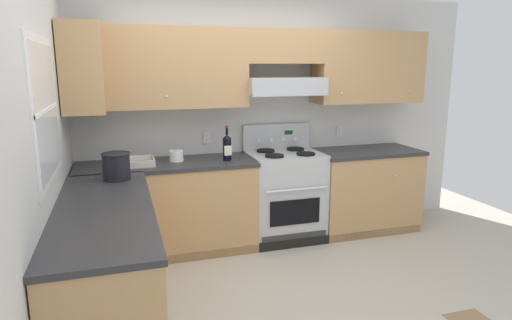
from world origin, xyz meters
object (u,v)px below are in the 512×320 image
at_px(wine_bottle, 227,147).
at_px(stove, 285,195).
at_px(bucket, 116,166).
at_px(bowl, 136,163).
at_px(paper_towel_roll, 176,156).

bearing_deg(wine_bottle, stove, 7.59).
distance_m(wine_bottle, bucket, 1.13).
height_order(stove, bowl, stove).
xyz_separation_m(stove, bowl, (-1.51, -0.05, 0.45)).
bearing_deg(stove, paper_towel_roll, 178.32).
bearing_deg(stove, wine_bottle, -172.41).
xyz_separation_m(bowl, bucket, (-0.17, -0.49, 0.10)).
relative_size(stove, wine_bottle, 3.50).
relative_size(bowl, paper_towel_roll, 2.47).
bearing_deg(bowl, stove, 1.77).
distance_m(stove, wine_bottle, 0.86).
distance_m(wine_bottle, bowl, 0.87).
distance_m(stove, paper_towel_roll, 1.22).
height_order(wine_bottle, paper_towel_roll, wine_bottle).
relative_size(stove, bowl, 3.55).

